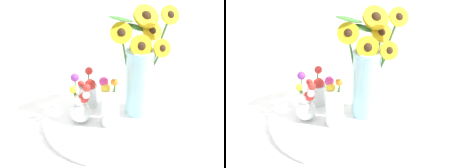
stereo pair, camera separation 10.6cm
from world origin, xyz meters
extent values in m
plane|color=white|center=(0.00, 0.00, 0.00)|extent=(6.00, 6.00, 0.00)
cylinder|color=white|center=(0.00, 0.12, 0.01)|extent=(0.48, 0.48, 0.02)
cylinder|color=#9ED1D6|center=(0.10, 0.12, 0.14)|extent=(0.10, 0.10, 0.24)
torus|color=#9ED1D6|center=(0.10, 0.12, 0.26)|extent=(0.10, 0.10, 0.01)
cylinder|color=#427533|center=(0.13, 0.14, 0.22)|extent=(0.04, 0.08, 0.27)
cylinder|color=yellow|center=(0.14, 0.18, 0.36)|extent=(0.10, 0.08, 0.08)
sphere|color=#382314|center=(0.14, 0.18, 0.36)|extent=(0.04, 0.04, 0.04)
cylinder|color=#427533|center=(0.13, 0.10, 0.17)|extent=(0.07, 0.03, 0.19)
cylinder|color=yellow|center=(0.16, 0.09, 0.28)|extent=(0.08, 0.04, 0.07)
sphere|color=#382314|center=(0.16, 0.09, 0.28)|extent=(0.03, 0.03, 0.03)
cylinder|color=#427533|center=(0.15, 0.12, 0.22)|extent=(0.09, 0.02, 0.30)
cylinder|color=yellow|center=(0.20, 0.11, 0.38)|extent=(0.08, 0.04, 0.07)
sphere|color=#382314|center=(0.20, 0.11, 0.38)|extent=(0.03, 0.03, 0.03)
cylinder|color=#427533|center=(0.14, 0.15, 0.19)|extent=(0.04, 0.04, 0.24)
cylinder|color=yellow|center=(0.16, 0.16, 0.31)|extent=(0.08, 0.05, 0.07)
sphere|color=#382314|center=(0.16, 0.16, 0.31)|extent=(0.03, 0.03, 0.03)
cylinder|color=#427533|center=(0.09, 0.11, 0.18)|extent=(0.02, 0.04, 0.21)
cylinder|color=yellow|center=(0.10, 0.10, 0.29)|extent=(0.08, 0.04, 0.07)
sphere|color=#382314|center=(0.10, 0.10, 0.29)|extent=(0.03, 0.03, 0.03)
cylinder|color=#427533|center=(0.06, 0.14, 0.20)|extent=(0.05, 0.01, 0.24)
cylinder|color=yellow|center=(0.04, 0.13, 0.33)|extent=(0.08, 0.05, 0.08)
sphere|color=#382314|center=(0.04, 0.13, 0.33)|extent=(0.03, 0.03, 0.03)
ellipsoid|color=#38702D|center=(0.05, 0.17, 0.36)|extent=(0.13, 0.13, 0.06)
ellipsoid|color=#38702D|center=(0.11, 0.18, 0.32)|extent=(0.10, 0.05, 0.04)
cylinder|color=white|center=(-0.02, 0.08, 0.08)|extent=(0.06, 0.06, 0.12)
cylinder|color=#4C8438|center=(-0.02, 0.10, 0.12)|extent=(0.02, 0.03, 0.10)
sphere|color=#C6337A|center=(-0.03, 0.11, 0.17)|extent=(0.03, 0.03, 0.03)
cylinder|color=#4C8438|center=(-0.01, 0.08, 0.13)|extent=(0.02, 0.01, 0.11)
sphere|color=orange|center=(0.00, 0.08, 0.18)|extent=(0.03, 0.03, 0.03)
cylinder|color=#4C8438|center=(-0.02, 0.09, 0.11)|extent=(0.01, 0.03, 0.09)
sphere|color=yellow|center=(-0.02, 0.10, 0.15)|extent=(0.03, 0.03, 0.03)
cylinder|color=#4C8438|center=(0.00, 0.08, 0.14)|extent=(0.01, 0.01, 0.15)
sphere|color=white|center=(0.00, 0.08, 0.22)|extent=(0.04, 0.04, 0.04)
sphere|color=white|center=(-0.11, 0.12, 0.06)|extent=(0.07, 0.07, 0.07)
cylinder|color=white|center=(-0.11, 0.12, 0.11)|extent=(0.03, 0.03, 0.03)
cylinder|color=#4C8438|center=(-0.12, 0.13, 0.09)|extent=(0.02, 0.02, 0.09)
sphere|color=yellow|center=(-0.13, 0.14, 0.14)|extent=(0.03, 0.03, 0.03)
cylinder|color=#4C8438|center=(-0.10, 0.11, 0.10)|extent=(0.04, 0.01, 0.11)
sphere|color=red|center=(-0.09, 0.11, 0.16)|extent=(0.03, 0.03, 0.03)
cylinder|color=#4C8438|center=(-0.12, 0.14, 0.12)|extent=(0.01, 0.03, 0.12)
sphere|color=purple|center=(-0.12, 0.15, 0.18)|extent=(0.03, 0.03, 0.03)
cylinder|color=#4C8438|center=(-0.10, 0.11, 0.09)|extent=(0.02, 0.03, 0.08)
sphere|color=white|center=(-0.09, 0.10, 0.14)|extent=(0.02, 0.02, 0.02)
cylinder|color=#4C8438|center=(-0.10, 0.12, 0.08)|extent=(0.01, 0.01, 0.08)
sphere|color=red|center=(-0.10, 0.12, 0.12)|extent=(0.04, 0.04, 0.04)
cylinder|color=white|center=(-0.06, 0.22, 0.06)|extent=(0.07, 0.07, 0.08)
cylinder|color=#427533|center=(-0.05, 0.23, 0.10)|extent=(0.02, 0.02, 0.10)
sphere|color=red|center=(-0.05, 0.24, 0.15)|extent=(0.03, 0.03, 0.03)
cylinder|color=#427533|center=(-0.05, 0.21, 0.08)|extent=(0.01, 0.01, 0.06)
sphere|color=red|center=(-0.05, 0.21, 0.11)|extent=(0.04, 0.04, 0.04)
cylinder|color=#427533|center=(-0.08, 0.21, 0.08)|extent=(0.02, 0.01, 0.07)
sphere|color=red|center=(-0.09, 0.21, 0.12)|extent=(0.02, 0.02, 0.02)
camera|label=1|loc=(-0.27, -0.76, 0.68)|focal=50.00mm
camera|label=2|loc=(-0.17, -0.78, 0.68)|focal=50.00mm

